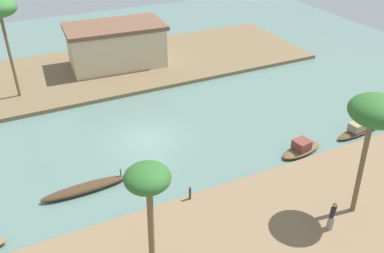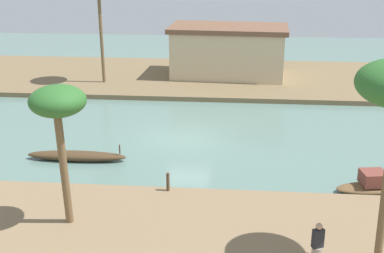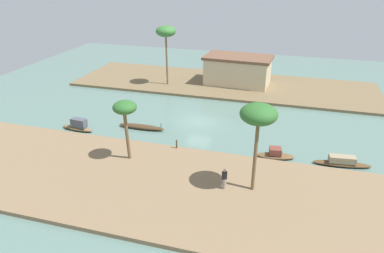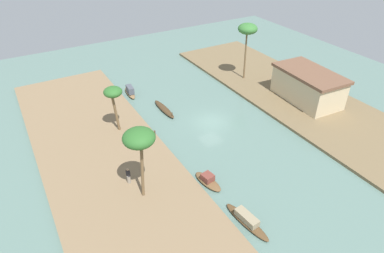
% 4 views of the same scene
% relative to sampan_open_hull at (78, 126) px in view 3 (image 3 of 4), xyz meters
% --- Properties ---
extents(river_water, '(68.41, 68.41, 0.00)m').
position_rel_sampan_open_hull_xyz_m(river_water, '(11.48, 5.83, -0.50)').
color(river_water, slate).
rests_on(river_water, ground).
extents(riverbank_left, '(42.00, 12.45, 0.34)m').
position_rel_sampan_open_hull_xyz_m(riverbank_left, '(11.48, -7.38, -0.33)').
color(riverbank_left, '#846B4C').
rests_on(riverbank_left, ground).
extents(riverbank_right, '(42.00, 12.45, 0.34)m').
position_rel_sampan_open_hull_xyz_m(riverbank_right, '(11.48, 19.03, -0.33)').
color(riverbank_right, brown).
rests_on(riverbank_right, ground).
extents(sampan_open_hull, '(3.72, 1.21, 1.32)m').
position_rel_sampan_open_hull_xyz_m(sampan_open_hull, '(0.00, 0.00, 0.00)').
color(sampan_open_hull, brown).
rests_on(sampan_open_hull, river_water).
extents(sampan_upstream_small, '(4.91, 1.45, 0.93)m').
position_rel_sampan_open_hull_xyz_m(sampan_upstream_small, '(25.83, -0.00, -0.15)').
color(sampan_upstream_small, brown).
rests_on(sampan_upstream_small, river_water).
extents(sampan_near_left_bank, '(5.07, 0.91, 0.90)m').
position_rel_sampan_open_hull_xyz_m(sampan_near_left_bank, '(6.18, 2.15, -0.27)').
color(sampan_near_left_bank, '#47331E').
rests_on(sampan_near_left_bank, river_water).
extents(sampan_with_red_awning, '(3.45, 1.66, 0.99)m').
position_rel_sampan_open_hull_xyz_m(sampan_with_red_awning, '(20.22, -0.19, -0.17)').
color(sampan_with_red_awning, brown).
rests_on(sampan_with_red_awning, river_water).
extents(person_on_near_bank, '(0.44, 0.44, 1.69)m').
position_rel_sampan_open_hull_xyz_m(person_on_near_bank, '(16.82, -6.65, 0.56)').
color(person_on_near_bank, gray).
rests_on(person_on_near_bank, riverbank_left).
extents(mooring_post, '(0.14, 0.14, 0.82)m').
position_rel_sampan_open_hull_xyz_m(mooring_post, '(11.31, -1.47, 0.24)').
color(mooring_post, '#4C3823').
rests_on(mooring_post, riverbank_left).
extents(palm_tree_left_near, '(2.01, 2.01, 5.40)m').
position_rel_sampan_open_hull_xyz_m(palm_tree_left_near, '(7.91, -4.52, 4.47)').
color(palm_tree_left_near, brown).
rests_on(palm_tree_left_near, riverbank_left).
extents(palm_tree_left_far, '(2.66, 2.66, 6.84)m').
position_rel_sampan_open_hull_xyz_m(palm_tree_left_far, '(18.92, -6.00, 5.82)').
color(palm_tree_left_far, brown).
rests_on(palm_tree_left_far, riverbank_left).
extents(palm_tree_right_tall, '(2.70, 2.70, 8.10)m').
position_rel_sampan_open_hull_xyz_m(palm_tree_right_tall, '(4.03, 16.29, 7.05)').
color(palm_tree_right_tall, brown).
rests_on(palm_tree_right_tall, riverbank_right).
extents(riverside_building, '(9.44, 5.70, 3.95)m').
position_rel_sampan_open_hull_xyz_m(riverside_building, '(13.43, 19.32, 1.83)').
color(riverside_building, beige).
rests_on(riverside_building, riverbank_right).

